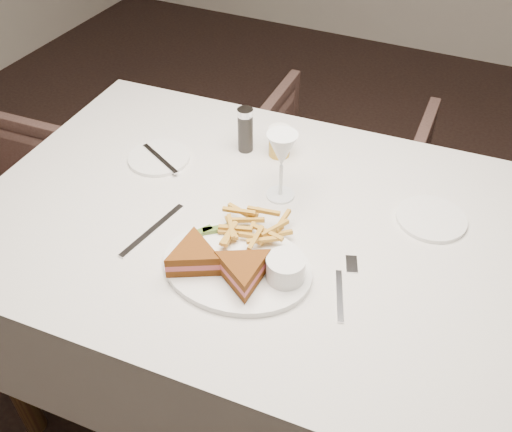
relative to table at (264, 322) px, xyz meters
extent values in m
plane|color=black|center=(0.13, 0.21, -0.38)|extent=(5.00, 5.00, 0.00)
cube|color=silver|center=(0.00, 0.00, 0.00)|extent=(1.41, 0.98, 0.75)
imported|color=#4A332E|center=(-0.07, 0.81, -0.06)|extent=(0.62, 0.59, 0.62)
ellipsoid|color=white|center=(0.01, -0.17, 0.38)|extent=(0.33, 0.27, 0.01)
cube|color=silver|center=(-0.21, -0.14, 0.38)|extent=(0.04, 0.20, 0.00)
cylinder|color=white|center=(-0.35, 0.10, 0.38)|extent=(0.16, 0.16, 0.01)
cylinder|color=white|center=(0.35, 0.16, 0.38)|extent=(0.16, 0.16, 0.01)
cylinder|color=black|center=(-0.16, 0.23, 0.44)|extent=(0.04, 0.04, 0.12)
cylinder|color=#AC8129|center=(-0.07, 0.25, 0.42)|extent=(0.06, 0.06, 0.08)
cube|color=#456523|center=(-0.08, -0.10, 0.40)|extent=(0.05, 0.05, 0.01)
cube|color=#456523|center=(-0.10, -0.12, 0.40)|extent=(0.04, 0.06, 0.01)
cylinder|color=white|center=(0.12, -0.16, 0.42)|extent=(0.08, 0.08, 0.05)
camera|label=1|loc=(0.40, -0.90, 1.25)|focal=40.00mm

